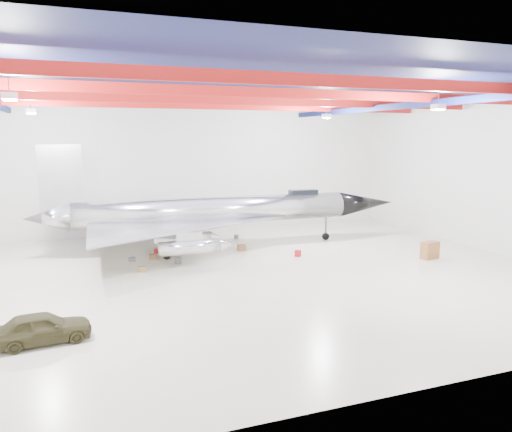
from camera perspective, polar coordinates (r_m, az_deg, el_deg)
name	(u,v)px	position (r m, az deg, el deg)	size (l,w,h in m)	color
floor	(221,277)	(29.64, -3.99, -6.97)	(40.00, 40.00, 0.00)	beige
wall_back	(170,168)	(43.17, -9.79, 5.39)	(40.00, 40.00, 0.00)	silver
wall_right	(491,175)	(39.24, 25.24, 4.30)	(30.00, 30.00, 0.00)	silver
ceiling	(219,85)	(28.62, -4.24, 14.70)	(40.00, 40.00, 0.00)	#0A0F38
ceiling_structure	(219,98)	(28.56, -4.23, 13.35)	(39.50, 29.50, 1.08)	maroon
jet_aircraft	(215,214)	(36.86, -4.72, 0.20)	(28.10, 16.66, 7.66)	silver
jeep	(42,328)	(22.09, -23.28, -11.65)	(1.52, 3.77, 1.29)	#35321A
desk	(430,250)	(35.73, 19.25, -3.72)	(1.27, 0.64, 1.17)	brown
crate_ply	(142,269)	(31.39, -12.90, -5.97)	(0.45, 0.36, 0.32)	olive
toolbox_red	(158,251)	(35.96, -11.11, -3.95)	(0.51, 0.41, 0.36)	#AA111B
engine_drum	(178,260)	(32.98, -8.95, -5.04)	(0.45, 0.45, 0.40)	#59595B
parts_bin	(242,248)	(36.28, -1.64, -3.62)	(0.59, 0.47, 0.41)	olive
crate_small	(132,259)	(34.13, -14.00, -4.83)	(0.39, 0.32, 0.28)	#59595B
tool_chest	(298,253)	(34.62, 4.81, -4.26)	(0.47, 0.47, 0.42)	#AA111B
oil_barrel	(153,257)	(34.40, -11.70, -4.58)	(0.48, 0.39, 0.34)	olive
spares_box	(236,237)	(40.40, -2.26, -2.37)	(0.37, 0.37, 0.33)	#59595B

